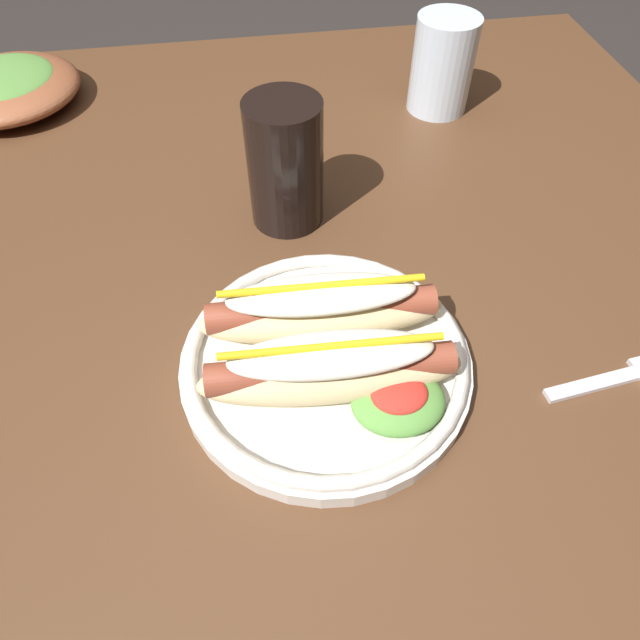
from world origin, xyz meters
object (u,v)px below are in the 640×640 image
(hot_dog_plate, at_px, (329,353))
(fork, at_px, (622,377))
(water_cup, at_px, (443,65))
(soda_cup, at_px, (285,164))
(side_bowl, at_px, (6,87))

(hot_dog_plate, distance_m, fork, 0.25)
(water_cup, bearing_deg, hot_dog_plate, -118.24)
(hot_dog_plate, xyz_separation_m, fork, (0.24, -0.05, -0.02))
(fork, xyz_separation_m, water_cup, (-0.03, 0.44, 0.05))
(soda_cup, xyz_separation_m, water_cup, (0.22, 0.19, -0.01))
(water_cup, height_order, side_bowl, water_cup)
(fork, relative_size, soda_cup, 0.93)
(fork, relative_size, water_cup, 1.07)
(soda_cup, distance_m, water_cup, 0.29)
(fork, xyz_separation_m, soda_cup, (-0.25, 0.25, 0.06))
(fork, height_order, side_bowl, side_bowl)
(side_bowl, bearing_deg, fork, -42.67)
(hot_dog_plate, relative_size, fork, 1.99)
(fork, relative_size, side_bowl, 0.65)
(side_bowl, bearing_deg, water_cup, -9.97)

